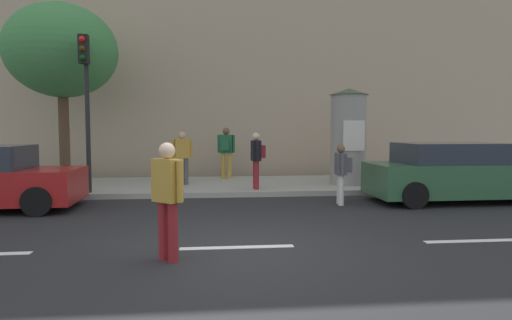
{
  "coord_description": "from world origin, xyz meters",
  "views": [
    {
      "loc": [
        -0.37,
        -6.7,
        1.86
      ],
      "look_at": [
        0.5,
        2.0,
        1.24
      ],
      "focal_mm": 30.41,
      "sensor_mm": 36.0,
      "label": 1
    }
  ],
  "objects_px": {
    "traffic_light": "(86,87)",
    "pedestrian_near_pole": "(182,154)",
    "street_tree": "(62,52)",
    "pedestrian_with_backpack": "(167,192)",
    "pedestrian_in_dark_shirt": "(342,169)",
    "pedestrian_with_bag": "(226,148)",
    "pedestrian_in_red_top": "(358,149)",
    "parked_car_red": "(455,173)",
    "poster_column": "(348,136)",
    "pedestrian_in_light_jacket": "(257,156)"
  },
  "relations": [
    {
      "from": "pedestrian_near_pole",
      "to": "traffic_light",
      "type": "bearing_deg",
      "value": -148.21
    },
    {
      "from": "pedestrian_with_bag",
      "to": "pedestrian_in_red_top",
      "type": "relative_size",
      "value": 1.02
    },
    {
      "from": "poster_column",
      "to": "pedestrian_with_backpack",
      "type": "distance_m",
      "value": 8.49
    },
    {
      "from": "street_tree",
      "to": "pedestrian_in_dark_shirt",
      "type": "xyz_separation_m",
      "value": [
        7.63,
        -3.32,
        -3.31
      ]
    },
    {
      "from": "pedestrian_with_backpack",
      "to": "pedestrian_near_pole",
      "type": "distance_m",
      "value": 7.34
    },
    {
      "from": "poster_column",
      "to": "pedestrian_near_pole",
      "type": "distance_m",
      "value": 5.15
    },
    {
      "from": "pedestrian_with_backpack",
      "to": "poster_column",
      "type": "bearing_deg",
      "value": 55.32
    },
    {
      "from": "pedestrian_near_pole",
      "to": "street_tree",
      "type": "bearing_deg",
      "value": 176.24
    },
    {
      "from": "pedestrian_in_light_jacket",
      "to": "parked_car_red",
      "type": "relative_size",
      "value": 0.36
    },
    {
      "from": "street_tree",
      "to": "pedestrian_with_bag",
      "type": "bearing_deg",
      "value": 14.08
    },
    {
      "from": "street_tree",
      "to": "poster_column",
      "type": "bearing_deg",
      "value": -4.02
    },
    {
      "from": "traffic_light",
      "to": "pedestrian_with_backpack",
      "type": "relative_size",
      "value": 2.49
    },
    {
      "from": "parked_car_red",
      "to": "traffic_light",
      "type": "bearing_deg",
      "value": 171.23
    },
    {
      "from": "pedestrian_with_backpack",
      "to": "street_tree",
      "type": "bearing_deg",
      "value": 116.94
    },
    {
      "from": "pedestrian_with_backpack",
      "to": "traffic_light",
      "type": "bearing_deg",
      "value": 114.81
    },
    {
      "from": "pedestrian_in_dark_shirt",
      "to": "pedestrian_in_red_top",
      "type": "bearing_deg",
      "value": 65.72
    },
    {
      "from": "pedestrian_with_backpack",
      "to": "pedestrian_in_dark_shirt",
      "type": "bearing_deg",
      "value": 48.22
    },
    {
      "from": "street_tree",
      "to": "pedestrian_in_light_jacket",
      "type": "bearing_deg",
      "value": -13.77
    },
    {
      "from": "pedestrian_near_pole",
      "to": "pedestrian_in_red_top",
      "type": "relative_size",
      "value": 0.94
    },
    {
      "from": "street_tree",
      "to": "pedestrian_in_red_top",
      "type": "height_order",
      "value": "street_tree"
    },
    {
      "from": "pedestrian_in_light_jacket",
      "to": "street_tree",
      "type": "bearing_deg",
      "value": 166.23
    },
    {
      "from": "pedestrian_in_red_top",
      "to": "pedestrian_with_bag",
      "type": "bearing_deg",
      "value": 170.33
    },
    {
      "from": "pedestrian_near_pole",
      "to": "parked_car_red",
      "type": "bearing_deg",
      "value": -22.6
    },
    {
      "from": "poster_column",
      "to": "parked_car_red",
      "type": "distance_m",
      "value": 3.39
    },
    {
      "from": "pedestrian_in_dark_shirt",
      "to": "pedestrian_near_pole",
      "type": "relative_size",
      "value": 0.91
    },
    {
      "from": "pedestrian_in_light_jacket",
      "to": "parked_car_red",
      "type": "bearing_deg",
      "value": -19.94
    },
    {
      "from": "traffic_light",
      "to": "street_tree",
      "type": "height_order",
      "value": "street_tree"
    },
    {
      "from": "pedestrian_with_bag",
      "to": "pedestrian_in_red_top",
      "type": "height_order",
      "value": "pedestrian_with_bag"
    },
    {
      "from": "traffic_light",
      "to": "pedestrian_near_pole",
      "type": "height_order",
      "value": "traffic_light"
    },
    {
      "from": "street_tree",
      "to": "pedestrian_in_dark_shirt",
      "type": "distance_m",
      "value": 8.96
    },
    {
      "from": "street_tree",
      "to": "parked_car_red",
      "type": "xyz_separation_m",
      "value": [
        10.66,
        -3.19,
        -3.45
      ]
    },
    {
      "from": "pedestrian_with_backpack",
      "to": "pedestrian_with_bag",
      "type": "height_order",
      "value": "pedestrian_with_bag"
    },
    {
      "from": "pedestrian_with_bag",
      "to": "pedestrian_in_red_top",
      "type": "bearing_deg",
      "value": -9.67
    },
    {
      "from": "traffic_light",
      "to": "pedestrian_near_pole",
      "type": "xyz_separation_m",
      "value": [
        2.41,
        1.49,
        -1.86
      ]
    },
    {
      "from": "street_tree",
      "to": "pedestrian_in_red_top",
      "type": "xyz_separation_m",
      "value": [
        9.35,
        0.49,
        -3.0
      ]
    },
    {
      "from": "pedestrian_with_backpack",
      "to": "pedestrian_in_dark_shirt",
      "type": "distance_m",
      "value": 5.69
    },
    {
      "from": "street_tree",
      "to": "pedestrian_in_light_jacket",
      "type": "xyz_separation_m",
      "value": [
        5.73,
        -1.4,
        -3.07
      ]
    },
    {
      "from": "traffic_light",
      "to": "parked_car_red",
      "type": "xyz_separation_m",
      "value": [
        9.51,
        -1.47,
        -2.23
      ]
    },
    {
      "from": "traffic_light",
      "to": "poster_column",
      "type": "relative_size",
      "value": 1.41
    },
    {
      "from": "pedestrian_near_pole",
      "to": "pedestrian_in_light_jacket",
      "type": "xyz_separation_m",
      "value": [
        2.18,
        -1.17,
        0.0
      ]
    },
    {
      "from": "pedestrian_with_bag",
      "to": "pedestrian_with_backpack",
      "type": "bearing_deg",
      "value": -97.1
    },
    {
      "from": "pedestrian_near_pole",
      "to": "pedestrian_with_backpack",
      "type": "bearing_deg",
      "value": -87.69
    },
    {
      "from": "pedestrian_with_backpack",
      "to": "parked_car_red",
      "type": "height_order",
      "value": "pedestrian_with_backpack"
    },
    {
      "from": "street_tree",
      "to": "pedestrian_in_dark_shirt",
      "type": "relative_size",
      "value": 3.67
    },
    {
      "from": "traffic_light",
      "to": "parked_car_red",
      "type": "bearing_deg",
      "value": -8.77
    },
    {
      "from": "traffic_light",
      "to": "poster_column",
      "type": "bearing_deg",
      "value": 8.45
    },
    {
      "from": "traffic_light",
      "to": "pedestrian_in_dark_shirt",
      "type": "bearing_deg",
      "value": -13.85
    },
    {
      "from": "poster_column",
      "to": "parked_car_red",
      "type": "xyz_separation_m",
      "value": [
        2.0,
        -2.58,
        -0.92
      ]
    },
    {
      "from": "poster_column",
      "to": "pedestrian_with_backpack",
      "type": "relative_size",
      "value": 1.77
    },
    {
      "from": "parked_car_red",
      "to": "pedestrian_in_dark_shirt",
      "type": "bearing_deg",
      "value": -177.48
    }
  ]
}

